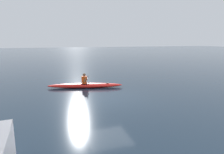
# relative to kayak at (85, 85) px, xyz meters

# --- Properties ---
(ground_plane) EXTENTS (160.00, 160.00, 0.00)m
(ground_plane) POSITION_rel_kayak_xyz_m (-0.85, 2.76, -0.16)
(ground_plane) COLOR #1E2D3D
(kayak) EXTENTS (5.17, 1.89, 0.32)m
(kayak) POSITION_rel_kayak_xyz_m (0.00, 0.00, 0.00)
(kayak) COLOR red
(kayak) RESTS_ON ground
(kayaker) EXTENTS (0.69, 2.39, 0.70)m
(kayaker) POSITION_rel_kayak_xyz_m (0.03, -0.01, 0.44)
(kayaker) COLOR #E04C14
(kayaker) RESTS_ON kayak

